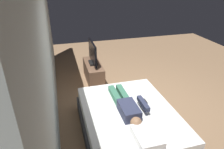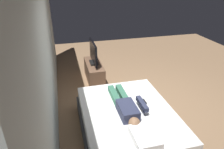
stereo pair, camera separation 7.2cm
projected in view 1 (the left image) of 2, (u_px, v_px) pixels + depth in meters
The scene contains 8 objects.
ground_plane at pixel (134, 108), 4.47m from camera, with size 10.00×10.00×0.00m, color #8C6B4C.
back_wall at pixel (46, 48), 3.79m from camera, with size 6.40×0.10×2.80m, color silver.
bed at pixel (129, 123), 3.63m from camera, with size 2.07×1.61×0.54m.
pillow at pixel (147, 137), 2.86m from camera, with size 0.48×0.34×0.12m, color white.
person at pixel (127, 106), 3.48m from camera, with size 1.26×0.46×0.18m.
remote at pixel (145, 101), 3.74m from camera, with size 0.15×0.04×0.02m, color black.
tv_stand at pixel (93, 72), 5.52m from camera, with size 1.10×0.40×0.50m, color brown.
tv at pixel (93, 54), 5.28m from camera, with size 0.88×0.20×0.59m.
Camera 1 is at (-3.41, 1.45, 2.66)m, focal length 32.67 mm.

